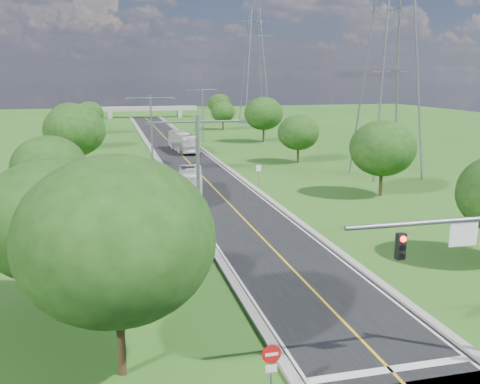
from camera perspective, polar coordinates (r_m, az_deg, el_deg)
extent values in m
plane|color=#265A19|center=(80.54, -5.91, 3.59)|extent=(260.00, 260.00, 0.00)
cube|color=black|center=(86.42, -6.48, 4.20)|extent=(8.00, 150.00, 0.06)
cube|color=gray|center=(85.96, -9.29, 4.13)|extent=(0.50, 150.00, 0.22)
cube|color=gray|center=(87.06, -3.70, 4.37)|extent=(0.50, 150.00, 0.22)
cylinder|color=slate|center=(22.62, 20.83, -2.94)|extent=(8.40, 0.20, 0.20)
cube|color=black|center=(21.91, 16.75, -5.58)|extent=(0.35, 0.28, 1.05)
cylinder|color=#FF140C|center=(21.68, 17.03, -4.82)|extent=(0.24, 0.06, 0.24)
cube|color=white|center=(23.35, 22.74, -4.16)|extent=(1.25, 0.06, 1.00)
cylinder|color=slate|center=(21.26, 3.33, -18.83)|extent=(0.08, 0.08, 2.50)
cylinder|color=#B20F0F|center=(20.81, 3.38, -16.87)|extent=(0.76, 0.05, 0.76)
cube|color=white|center=(20.78, 3.41, -16.91)|extent=(0.50, 0.02, 0.12)
cube|color=white|center=(21.11, 3.36, -18.29)|extent=(0.45, 0.04, 0.30)
cylinder|color=slate|center=(60.15, 2.00, 1.81)|extent=(0.08, 0.08, 2.40)
cube|color=white|center=(59.98, 2.01, 2.55)|extent=(0.55, 0.04, 0.70)
cube|color=gray|center=(159.22, -13.69, 8.01)|extent=(1.20, 3.00, 2.00)
cube|color=gray|center=(160.61, -6.47, 8.32)|extent=(1.20, 3.00, 2.00)
cube|color=gray|center=(159.50, -10.09, 8.76)|extent=(30.00, 3.00, 1.20)
cylinder|color=slate|center=(32.08, -4.44, -0.72)|extent=(0.22, 0.22, 10.00)
cylinder|color=slate|center=(31.16, -7.15, 7.41)|extent=(2.80, 0.12, 0.12)
cylinder|color=slate|center=(31.62, -2.06, 7.57)|extent=(2.80, 0.12, 0.12)
cube|color=slate|center=(31.04, -9.55, 7.22)|extent=(0.50, 0.25, 0.18)
cube|color=slate|center=(31.91, 0.24, 7.53)|extent=(0.50, 0.25, 0.18)
cylinder|color=slate|center=(64.44, -9.40, 5.78)|extent=(0.22, 0.22, 10.00)
cylinder|color=slate|center=(63.98, -10.81, 9.81)|extent=(2.80, 0.12, 0.12)
cylinder|color=slate|center=(64.21, -8.28, 9.91)|extent=(2.80, 0.12, 0.12)
cube|color=slate|center=(63.92, -11.99, 9.72)|extent=(0.50, 0.25, 0.18)
cube|color=slate|center=(64.36, -7.11, 9.90)|extent=(0.50, 0.25, 0.18)
cylinder|color=slate|center=(98.59, -4.00, 8.16)|extent=(0.22, 0.22, 10.00)
cylinder|color=slate|center=(98.12, -4.86, 10.82)|extent=(2.80, 0.12, 0.12)
cylinder|color=slate|center=(98.61, -3.22, 10.85)|extent=(2.80, 0.12, 0.12)
cube|color=slate|center=(97.93, -5.62, 10.77)|extent=(0.50, 0.25, 0.18)
cube|color=slate|center=(98.87, -2.47, 10.83)|extent=(0.50, 0.25, 0.18)
cube|color=slate|center=(139.20, 1.57, 16.36)|extent=(9.00, 0.25, 0.25)
cube|color=slate|center=(139.47, 1.58, 17.74)|extent=(7.00, 0.25, 0.25)
cylinder|color=black|center=(29.04, -18.94, -10.00)|extent=(0.36, 0.36, 3.06)
ellipsoid|color=#19390F|center=(27.87, -19.48, -2.86)|extent=(7.14, 7.14, 6.07)
cylinder|color=black|center=(48.32, -19.41, -1.36)|extent=(0.36, 0.36, 2.70)
ellipsoid|color=#19390F|center=(47.69, -19.70, 2.49)|extent=(6.30, 6.30, 5.36)
cylinder|color=black|center=(69.75, -17.04, 3.09)|extent=(0.36, 0.36, 3.24)
ellipsoid|color=#19390F|center=(69.25, -17.25, 6.32)|extent=(7.56, 7.56, 6.43)
cylinder|color=black|center=(93.64, -17.57, 5.20)|extent=(0.36, 0.36, 2.88)
ellipsoid|color=#19390F|center=(93.29, -17.71, 7.34)|extent=(6.72, 6.72, 5.71)
cylinder|color=black|center=(117.39, -15.69, 6.58)|extent=(0.36, 0.36, 2.52)
ellipsoid|color=#19390F|center=(117.14, -15.78, 8.08)|extent=(5.88, 5.88, 5.00)
cylinder|color=black|center=(23.35, -12.59, -14.80)|extent=(0.36, 0.36, 3.42)
ellipsoid|color=#19390F|center=(21.78, -13.10, -4.95)|extent=(7.98, 7.98, 6.78)
cylinder|color=black|center=(56.89, 14.78, 1.03)|extent=(0.36, 0.36, 2.88)
ellipsoid|color=#19390F|center=(56.32, 14.97, 4.54)|extent=(6.72, 6.72, 5.71)
cylinder|color=black|center=(76.28, 6.20, 4.05)|extent=(0.36, 0.36, 2.52)
ellipsoid|color=#19390F|center=(75.90, 6.25, 6.35)|extent=(5.88, 5.88, 5.00)
cylinder|color=black|center=(99.48, 2.52, 6.21)|extent=(0.36, 0.36, 3.06)
ellipsoid|color=#19390F|center=(99.15, 2.54, 8.36)|extent=(7.14, 7.14, 6.07)
cylinder|color=black|center=(122.06, -1.83, 7.20)|extent=(0.36, 0.36, 2.34)
ellipsoid|color=#19390F|center=(121.83, -1.84, 8.54)|extent=(5.46, 5.46, 4.64)
cylinder|color=black|center=(142.26, -2.16, 8.01)|extent=(0.36, 0.36, 2.70)
ellipsoid|color=#19390F|center=(142.05, -2.17, 9.34)|extent=(6.30, 6.30, 5.36)
imported|color=silver|center=(87.37, -6.08, 5.36)|extent=(3.66, 11.52, 3.15)
imported|color=white|center=(54.32, -5.33, 0.88)|extent=(3.94, 10.26, 2.79)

